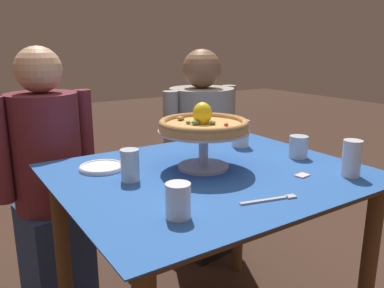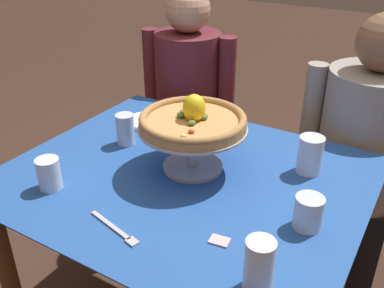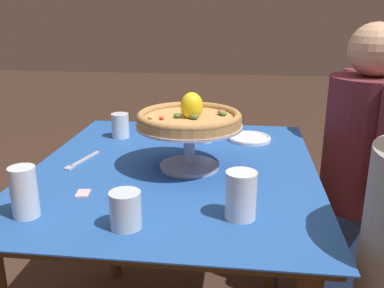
{
  "view_description": "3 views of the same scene",
  "coord_description": "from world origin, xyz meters",
  "px_view_note": "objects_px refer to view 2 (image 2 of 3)",
  "views": [
    {
      "loc": [
        -0.81,
        -1.11,
        1.23
      ],
      "look_at": [
        -0.01,
        0.11,
        0.85
      ],
      "focal_mm": 36.37,
      "sensor_mm": 36.0,
      "label": 1
    },
    {
      "loc": [
        0.62,
        -0.98,
        1.5
      ],
      "look_at": [
        -0.05,
        0.13,
        0.81
      ],
      "focal_mm": 40.51,
      "sensor_mm": 36.0,
      "label": 2
    },
    {
      "loc": [
        1.31,
        0.22,
        1.28
      ],
      "look_at": [
        -0.04,
        0.05,
        0.84
      ],
      "focal_mm": 40.09,
      "sensor_mm": 36.0,
      "label": 3
    }
  ],
  "objects_px": {
    "sugar_packet": "(219,241)",
    "diner_left": "(188,119)",
    "water_glass_side_right": "(308,214)",
    "diner_right": "(360,164)",
    "water_glass_front_left": "(49,176)",
    "water_glass_side_left": "(125,131)",
    "pizza": "(192,120)",
    "pizza_stand": "(192,141)",
    "water_glass_front_right": "(259,268)",
    "dinner_fork": "(116,230)",
    "water_glass_back_right": "(310,157)",
    "side_plate": "(147,121)"
  },
  "relations": [
    {
      "from": "water_glass_side_left",
      "to": "dinner_fork",
      "type": "distance_m",
      "value": 0.49
    },
    {
      "from": "water_glass_back_right",
      "to": "dinner_fork",
      "type": "bearing_deg",
      "value": -121.6
    },
    {
      "from": "pizza",
      "to": "diner_right",
      "type": "bearing_deg",
      "value": 55.56
    },
    {
      "from": "water_glass_side_left",
      "to": "sugar_packet",
      "type": "bearing_deg",
      "value": -28.77
    },
    {
      "from": "pizza_stand",
      "to": "dinner_fork",
      "type": "relative_size",
      "value": 1.82
    },
    {
      "from": "water_glass_side_left",
      "to": "diner_right",
      "type": "distance_m",
      "value": 0.96
    },
    {
      "from": "water_glass_side_left",
      "to": "sugar_packet",
      "type": "height_order",
      "value": "water_glass_side_left"
    },
    {
      "from": "water_glass_back_right",
      "to": "sugar_packet",
      "type": "bearing_deg",
      "value": -100.86
    },
    {
      "from": "water_glass_front_right",
      "to": "diner_left",
      "type": "height_order",
      "value": "diner_left"
    },
    {
      "from": "pizza_stand",
      "to": "water_glass_front_right",
      "type": "relative_size",
      "value": 2.59
    },
    {
      "from": "dinner_fork",
      "to": "diner_left",
      "type": "height_order",
      "value": "diner_left"
    },
    {
      "from": "water_glass_front_left",
      "to": "water_glass_side_right",
      "type": "bearing_deg",
      "value": 16.98
    },
    {
      "from": "water_glass_side_right",
      "to": "sugar_packet",
      "type": "distance_m",
      "value": 0.24
    },
    {
      "from": "sugar_packet",
      "to": "diner_left",
      "type": "relative_size",
      "value": 0.04
    },
    {
      "from": "water_glass_front_left",
      "to": "dinner_fork",
      "type": "distance_m",
      "value": 0.31
    },
    {
      "from": "pizza",
      "to": "water_glass_front_left",
      "type": "bearing_deg",
      "value": -133.39
    },
    {
      "from": "water_glass_front_left",
      "to": "pizza_stand",
      "type": "bearing_deg",
      "value": 46.58
    },
    {
      "from": "water_glass_front_right",
      "to": "water_glass_back_right",
      "type": "bearing_deg",
      "value": 96.17
    },
    {
      "from": "pizza",
      "to": "diner_right",
      "type": "relative_size",
      "value": 0.28
    },
    {
      "from": "pizza_stand",
      "to": "diner_right",
      "type": "distance_m",
      "value": 0.81
    },
    {
      "from": "water_glass_back_right",
      "to": "side_plate",
      "type": "distance_m",
      "value": 0.66
    },
    {
      "from": "water_glass_side_left",
      "to": "diner_left",
      "type": "height_order",
      "value": "diner_left"
    },
    {
      "from": "water_glass_side_right",
      "to": "diner_right",
      "type": "height_order",
      "value": "diner_right"
    },
    {
      "from": "diner_left",
      "to": "water_glass_back_right",
      "type": "bearing_deg",
      "value": -33.02
    },
    {
      "from": "dinner_fork",
      "to": "pizza_stand",
      "type": "bearing_deg",
      "value": 89.5
    },
    {
      "from": "water_glass_side_right",
      "to": "side_plate",
      "type": "relative_size",
      "value": 0.55
    },
    {
      "from": "water_glass_front_left",
      "to": "water_glass_side_right",
      "type": "height_order",
      "value": "water_glass_front_left"
    },
    {
      "from": "pizza_stand",
      "to": "water_glass_back_right",
      "type": "height_order",
      "value": "pizza_stand"
    },
    {
      "from": "water_glass_back_right",
      "to": "side_plate",
      "type": "height_order",
      "value": "water_glass_back_right"
    },
    {
      "from": "water_glass_front_left",
      "to": "diner_right",
      "type": "xyz_separation_m",
      "value": [
        0.73,
        0.94,
        -0.22
      ]
    },
    {
      "from": "water_glass_front_right",
      "to": "water_glass_side_right",
      "type": "bearing_deg",
      "value": 84.58
    },
    {
      "from": "water_glass_side_left",
      "to": "water_glass_side_right",
      "type": "xyz_separation_m",
      "value": [
        0.7,
        -0.12,
        -0.01
      ]
    },
    {
      "from": "diner_right",
      "to": "water_glass_front_left",
      "type": "bearing_deg",
      "value": -127.73
    },
    {
      "from": "diner_right",
      "to": "pizza_stand",
      "type": "bearing_deg",
      "value": -124.43
    },
    {
      "from": "water_glass_back_right",
      "to": "diner_left",
      "type": "height_order",
      "value": "diner_left"
    },
    {
      "from": "water_glass_front_left",
      "to": "water_glass_side_right",
      "type": "relative_size",
      "value": 1.07
    },
    {
      "from": "water_glass_side_right",
      "to": "dinner_fork",
      "type": "relative_size",
      "value": 0.49
    },
    {
      "from": "side_plate",
      "to": "dinner_fork",
      "type": "xyz_separation_m",
      "value": [
        0.32,
        -0.57,
        -0.01
      ]
    },
    {
      "from": "water_glass_front_right",
      "to": "dinner_fork",
      "type": "xyz_separation_m",
      "value": [
        -0.39,
        -0.01,
        -0.06
      ]
    },
    {
      "from": "pizza",
      "to": "water_glass_front_right",
      "type": "height_order",
      "value": "pizza"
    },
    {
      "from": "dinner_fork",
      "to": "diner_right",
      "type": "xyz_separation_m",
      "value": [
        0.43,
        1.0,
        -0.18
      ]
    },
    {
      "from": "pizza",
      "to": "pizza_stand",
      "type": "bearing_deg",
      "value": -122.06
    },
    {
      "from": "pizza",
      "to": "diner_left",
      "type": "bearing_deg",
      "value": 122.54
    },
    {
      "from": "water_glass_side_right",
      "to": "water_glass_side_left",
      "type": "bearing_deg",
      "value": 170.18
    },
    {
      "from": "side_plate",
      "to": "sugar_packet",
      "type": "xyz_separation_m",
      "value": [
        0.57,
        -0.47,
        -0.01
      ]
    },
    {
      "from": "water_glass_back_right",
      "to": "water_glass_front_left",
      "type": "relative_size",
      "value": 1.25
    },
    {
      "from": "water_glass_front_left",
      "to": "diner_left",
      "type": "bearing_deg",
      "value": 96.89
    },
    {
      "from": "sugar_packet",
      "to": "side_plate",
      "type": "bearing_deg",
      "value": 140.54
    },
    {
      "from": "water_glass_front_right",
      "to": "water_glass_side_right",
      "type": "distance_m",
      "value": 0.27
    },
    {
      "from": "pizza",
      "to": "water_glass_side_right",
      "type": "relative_size",
      "value": 3.64
    }
  ]
}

